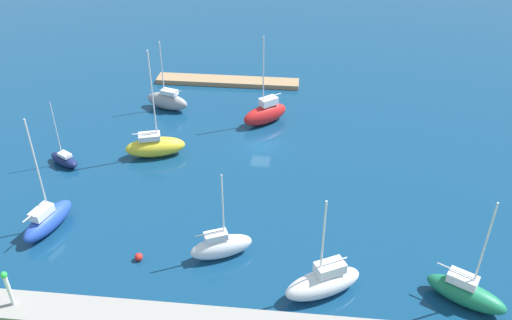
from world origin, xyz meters
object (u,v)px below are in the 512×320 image
object	(u,v)px
sailboat_blue_lone_south	(48,220)
mooring_buoy_red	(139,257)
sailboat_white_east_end	(221,246)
sailboat_gray_by_breakwater	(167,101)
sailboat_green_near_pier	(466,292)
sailboat_red_west_end	(265,113)
harbor_beacon	(8,286)
sailboat_white_center_basin	(323,282)
sailboat_navy_outer_mooring	(64,159)
sailboat_yellow_lone_north	(155,146)
pier_dock	(228,81)

from	to	relation	value
sailboat_blue_lone_south	mooring_buoy_red	xyz separation A→B (m)	(-10.55, 3.50, -0.89)
sailboat_white_east_end	sailboat_gray_by_breakwater	bearing A→B (deg)	88.49
sailboat_green_near_pier	sailboat_red_west_end	world-z (taller)	sailboat_red_west_end
sailboat_blue_lone_south	harbor_beacon	bearing A→B (deg)	-154.40
sailboat_blue_lone_south	sailboat_gray_by_breakwater	size ratio (longest dim) A/B	1.26
sailboat_white_center_basin	sailboat_navy_outer_mooring	bearing A→B (deg)	-57.60
harbor_beacon	sailboat_gray_by_breakwater	size ratio (longest dim) A/B	0.36
sailboat_navy_outer_mooring	sailboat_blue_lone_south	world-z (taller)	sailboat_blue_lone_south
sailboat_red_west_end	sailboat_navy_outer_mooring	bearing A→B (deg)	-10.75
sailboat_gray_by_breakwater	sailboat_red_west_end	distance (m)	14.75
sailboat_white_center_basin	sailboat_blue_lone_south	bearing A→B (deg)	-39.92
sailboat_white_center_basin	sailboat_yellow_lone_north	distance (m)	29.80
sailboat_yellow_lone_north	harbor_beacon	bearing A→B (deg)	-118.16
pier_dock	sailboat_navy_outer_mooring	bearing A→B (deg)	57.07
harbor_beacon	sailboat_white_center_basin	bearing A→B (deg)	-168.97
harbor_beacon	pier_dock	bearing A→B (deg)	-103.08
sailboat_white_center_basin	pier_dock	bearing A→B (deg)	-98.76
sailboat_navy_outer_mooring	pier_dock	bearing A→B (deg)	-92.05
sailboat_white_east_end	sailboat_white_center_basin	bearing A→B (deg)	-45.71
sailboat_blue_lone_south	sailboat_yellow_lone_north	size ratio (longest dim) A/B	0.92
mooring_buoy_red	sailboat_white_east_end	bearing A→B (deg)	-170.11
sailboat_white_center_basin	sailboat_blue_lone_south	xyz separation A→B (m)	(28.30, -5.96, -0.11)
pier_dock	sailboat_blue_lone_south	xyz separation A→B (m)	(13.14, 37.38, 0.93)
sailboat_navy_outer_mooring	sailboat_yellow_lone_north	bearing A→B (deg)	-132.27
pier_dock	sailboat_green_near_pier	bearing A→B (deg)	122.66
sailboat_navy_outer_mooring	sailboat_green_near_pier	world-z (taller)	sailboat_green_near_pier
harbor_beacon	sailboat_navy_outer_mooring	xyz separation A→B (m)	(5.19, -23.09, -2.58)
sailboat_gray_by_breakwater	mooring_buoy_red	distance (m)	31.61
harbor_beacon	sailboat_gray_by_breakwater	distance (m)	39.09
sailboat_gray_by_breakwater	mooring_buoy_red	size ratio (longest dim) A/B	12.94
sailboat_gray_by_breakwater	sailboat_blue_lone_south	bearing A→B (deg)	94.97
harbor_beacon	sailboat_gray_by_breakwater	xyz separation A→B (m)	(-3.90, -38.84, -1.99)
sailboat_blue_lone_south	sailboat_navy_outer_mooring	bearing A→B (deg)	31.51
sailboat_navy_outer_mooring	sailboat_green_near_pier	xyz separation A→B (m)	(-44.07, 17.67, 0.44)
harbor_beacon	sailboat_white_east_end	distance (m)	18.95
pier_dock	sailboat_white_center_basin	world-z (taller)	sailboat_white_center_basin
sailboat_red_west_end	sailboat_gray_by_breakwater	bearing A→B (deg)	-50.20
sailboat_gray_by_breakwater	sailboat_navy_outer_mooring	bearing A→B (deg)	76.76
sailboat_white_east_end	pier_dock	bearing A→B (deg)	73.15
sailboat_yellow_lone_north	sailboat_white_east_end	size ratio (longest dim) A/B	1.46
sailboat_yellow_lone_north	sailboat_red_west_end	size ratio (longest dim) A/B	1.11
sailboat_blue_lone_south	pier_dock	bearing A→B (deg)	-3.34
sailboat_green_near_pier	harbor_beacon	bearing A→B (deg)	-142.87
sailboat_blue_lone_south	sailboat_white_center_basin	bearing A→B (deg)	-85.86
sailboat_navy_outer_mooring	mooring_buoy_red	world-z (taller)	sailboat_navy_outer_mooring
sailboat_navy_outer_mooring	sailboat_red_west_end	bearing A→B (deg)	-120.09
sailboat_white_center_basin	sailboat_gray_by_breakwater	bearing A→B (deg)	-84.27
pier_dock	harbor_beacon	xyz separation A→B (m)	(11.27, 48.49, 2.99)
sailboat_gray_by_breakwater	sailboat_yellow_lone_north	bearing A→B (deg)	113.66
sailboat_yellow_lone_north	sailboat_gray_by_breakwater	bearing A→B (deg)	80.41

